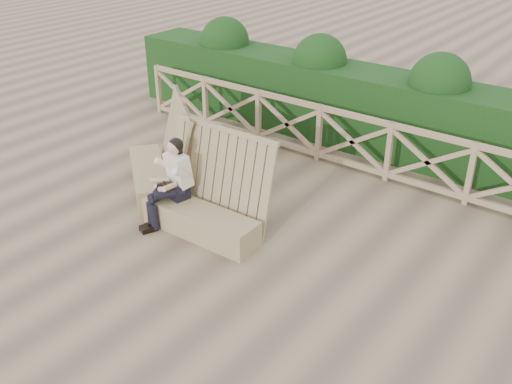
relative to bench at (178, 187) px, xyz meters
The scene contains 5 objects.
ground 1.65m from the bench, 19.32° to the right, with size 60.00×60.00×0.00m, color brown.
bench is the anchor object (origin of this frame).
woman 0.54m from the bench, 54.16° to the right, with size 0.51×0.89×1.38m.
guardrail 3.34m from the bench, 63.00° to the left, with size 10.10×0.09×1.10m.
hedge 4.45m from the bench, 70.06° to the left, with size 12.00×1.20×1.50m, color black.
Camera 1 is at (4.39, -5.12, 4.64)m, focal length 40.00 mm.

